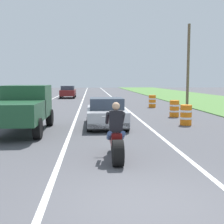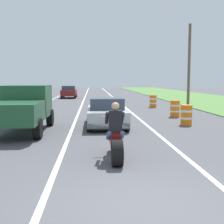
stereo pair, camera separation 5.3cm
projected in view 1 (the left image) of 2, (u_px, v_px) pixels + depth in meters
ground_plane at (144, 205)px, 5.33m from camera, size 160.00×160.00×0.00m
lane_stripe_left_solid at (37, 107)px, 24.78m from camera, size 0.14×120.00×0.01m
lane_stripe_right_solid at (123, 106)px, 25.29m from camera, size 0.14×120.00×0.01m
lane_stripe_centre_dashed at (80, 106)px, 25.04m from camera, size 0.14×120.00×0.01m
motorcycle_with_rider at (116, 139)px, 8.27m from camera, size 0.70×2.21×1.62m
sports_car_silver at (106, 113)px, 14.43m from camera, size 1.84×4.30×1.37m
pickup_truck_left_lane_dark_green at (23, 106)px, 12.69m from camera, size 2.02×4.80×1.98m
utility_pole_roadside at (188, 65)px, 26.33m from camera, size 0.24×0.24×7.07m
construction_barrel_nearest at (186, 115)px, 14.72m from camera, size 0.58×0.58×1.00m
construction_barrel_mid at (174, 109)px, 17.96m from camera, size 0.58×0.58×1.00m
construction_barrel_far at (152, 101)px, 24.10m from camera, size 0.58×0.58×1.00m
distant_car_far_ahead at (68, 92)px, 36.69m from camera, size 1.80×4.00×1.50m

